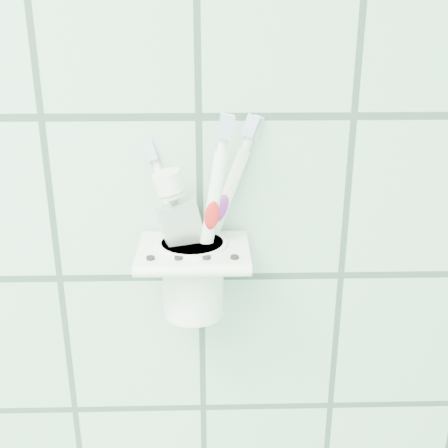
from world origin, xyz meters
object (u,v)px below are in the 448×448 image
(holder_bracket, at_px, (194,253))
(cup, at_px, (193,274))
(toothbrush_pink, at_px, (204,225))
(toothbrush_orange, at_px, (194,217))
(toothbrush_blue, at_px, (186,208))
(toothpaste_tube, at_px, (204,227))

(holder_bracket, xyz_separation_m, cup, (-0.00, 0.00, -0.03))
(cup, height_order, toothbrush_pink, toothbrush_pink)
(toothbrush_orange, bearing_deg, toothbrush_blue, 110.96)
(toothbrush_blue, xyz_separation_m, toothpaste_tube, (0.02, -0.01, -0.02))
(cup, relative_size, toothbrush_pink, 0.45)
(cup, xyz_separation_m, toothpaste_tube, (0.01, 0.00, 0.05))
(holder_bracket, height_order, toothpaste_tube, toothpaste_tube)
(toothbrush_pink, bearing_deg, toothpaste_tube, 93.77)
(cup, bearing_deg, toothpaste_tube, 19.03)
(holder_bracket, bearing_deg, toothbrush_blue, 114.24)
(cup, distance_m, toothbrush_blue, 0.07)
(holder_bracket, height_order, toothbrush_blue, toothbrush_blue)
(toothbrush_pink, bearing_deg, holder_bracket, -171.30)
(holder_bracket, distance_m, toothbrush_pink, 0.03)
(toothbrush_orange, bearing_deg, toothbrush_pink, 25.02)
(toothbrush_blue, relative_size, toothpaste_tube, 1.29)
(toothbrush_blue, height_order, toothpaste_tube, toothbrush_blue)
(holder_bracket, bearing_deg, cup, 109.72)
(toothbrush_pink, xyz_separation_m, toothpaste_tube, (0.00, 0.01, -0.00))
(holder_bracket, relative_size, toothpaste_tube, 0.70)
(toothpaste_tube, bearing_deg, toothbrush_pink, -111.18)
(toothbrush_blue, bearing_deg, cup, -35.92)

